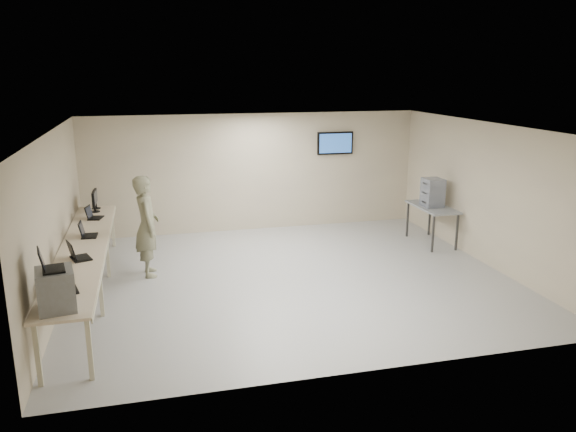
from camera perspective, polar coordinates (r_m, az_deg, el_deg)
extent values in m
cube|color=#A3A3A3|center=(10.56, 0.27, -6.31)|extent=(8.00, 7.00, 0.01)
cube|color=beige|center=(9.92, 0.28, 8.98)|extent=(8.00, 7.00, 0.01)
cube|color=beige|center=(13.50, -3.42, 4.44)|extent=(8.00, 0.01, 2.80)
cube|color=beige|center=(6.95, 7.47, -5.43)|extent=(8.00, 0.01, 2.80)
cube|color=beige|center=(9.97, -22.59, -0.29)|extent=(0.01, 7.00, 2.80)
cube|color=beige|center=(11.77, 19.51, 2.13)|extent=(0.01, 7.00, 2.80)
cube|color=#363636|center=(13.89, 4.76, 7.41)|extent=(0.15, 0.04, 0.15)
cube|color=black|center=(13.85, 4.81, 7.39)|extent=(0.90, 0.06, 0.55)
cube|color=#24519C|center=(13.82, 4.86, 7.37)|extent=(0.82, 0.01, 0.47)
cube|color=beige|center=(10.06, -20.06, -3.02)|extent=(0.75, 6.00, 0.04)
cube|color=beige|center=(10.03, -17.91, -3.06)|extent=(0.02, 6.00, 0.06)
cube|color=beige|center=(7.63, -24.11, -12.69)|extent=(0.06, 0.06, 0.86)
cube|color=beige|center=(7.54, -19.52, -12.56)|extent=(0.06, 0.06, 0.86)
cube|color=beige|center=(9.40, -22.17, -7.35)|extent=(0.06, 0.06, 0.86)
cube|color=beige|center=(9.32, -18.50, -7.18)|extent=(0.06, 0.06, 0.86)
cube|color=beige|center=(11.08, -20.96, -3.96)|extent=(0.06, 0.06, 0.86)
cube|color=beige|center=(11.01, -17.86, -3.79)|extent=(0.06, 0.06, 0.86)
cube|color=beige|center=(12.94, -20.02, -1.28)|extent=(0.06, 0.06, 0.86)
cube|color=beige|center=(12.88, -17.37, -1.13)|extent=(0.06, 0.06, 0.86)
cube|color=slate|center=(7.50, -22.52, -6.92)|extent=(0.51, 0.56, 0.51)
cube|color=black|center=(7.41, -22.72, -4.99)|extent=(0.32, 0.39, 0.02)
cube|color=black|center=(7.39, -23.80, -4.02)|extent=(0.13, 0.34, 0.25)
cube|color=black|center=(7.39, -23.69, -4.02)|extent=(0.10, 0.30, 0.21)
cube|color=black|center=(8.12, -21.46, -7.06)|extent=(0.32, 0.39, 0.02)
cube|color=black|center=(8.09, -22.40, -6.23)|extent=(0.14, 0.33, 0.24)
cube|color=black|center=(8.09, -22.31, -6.22)|extent=(0.12, 0.28, 0.20)
cube|color=black|center=(9.40, -20.28, -4.03)|extent=(0.38, 0.44, 0.02)
cube|color=black|center=(9.38, -21.17, -3.23)|extent=(0.18, 0.35, 0.27)
cube|color=black|center=(9.38, -21.08, -3.23)|extent=(0.15, 0.31, 0.22)
cube|color=black|center=(10.60, -19.50, -1.92)|extent=(0.27, 0.36, 0.02)
cube|color=black|center=(10.58, -20.25, -1.24)|extent=(0.08, 0.34, 0.25)
cube|color=black|center=(10.57, -20.17, -1.23)|extent=(0.06, 0.30, 0.21)
cube|color=black|center=(11.84, -18.95, -0.19)|extent=(0.31, 0.38, 0.02)
cube|color=black|center=(11.82, -19.59, 0.39)|extent=(0.13, 0.33, 0.24)
cube|color=black|center=(11.82, -19.52, 0.40)|extent=(0.11, 0.28, 0.20)
cylinder|color=black|center=(12.40, -19.01, 0.43)|extent=(0.20, 0.20, 0.01)
cube|color=black|center=(12.38, -19.04, 0.81)|extent=(0.04, 0.03, 0.16)
cube|color=black|center=(12.34, -19.12, 1.71)|extent=(0.05, 0.44, 0.30)
cube|color=black|center=(12.33, -18.99, 1.71)|extent=(0.00, 0.40, 0.26)
cylinder|color=black|center=(12.69, -18.90, 0.75)|extent=(0.18, 0.18, 0.01)
cube|color=black|center=(12.68, -18.93, 1.10)|extent=(0.04, 0.03, 0.15)
cube|color=black|center=(12.64, -19.00, 1.92)|extent=(0.05, 0.42, 0.28)
cube|color=black|center=(12.63, -18.88, 1.93)|extent=(0.00, 0.38, 0.24)
imported|color=#62634F|center=(10.78, -14.13, -0.99)|extent=(0.52, 0.73, 1.91)
cube|color=gray|center=(12.84, 14.47, 0.89)|extent=(0.66, 1.42, 0.04)
cube|color=#363636|center=(12.29, 14.53, -1.77)|extent=(0.04, 0.04, 0.82)
cube|color=#363636|center=(13.34, 12.05, -0.35)|extent=(0.04, 0.04, 0.82)
cube|color=#363636|center=(12.57, 16.79, -1.57)|extent=(0.04, 0.04, 0.82)
cube|color=#363636|center=(13.59, 14.19, -0.20)|extent=(0.04, 0.04, 0.82)
cube|color=gray|center=(12.80, 14.42, 1.42)|extent=(0.39, 0.44, 0.21)
cube|color=gray|center=(12.76, 14.48, 2.33)|extent=(0.39, 0.44, 0.21)
cube|color=gray|center=(12.71, 14.54, 3.25)|extent=(0.39, 0.44, 0.21)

